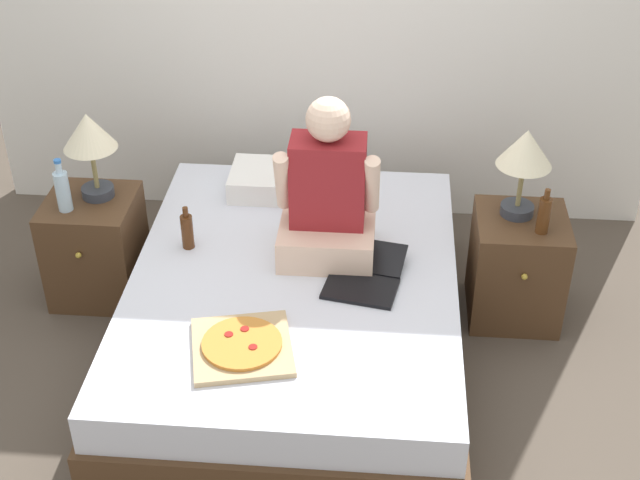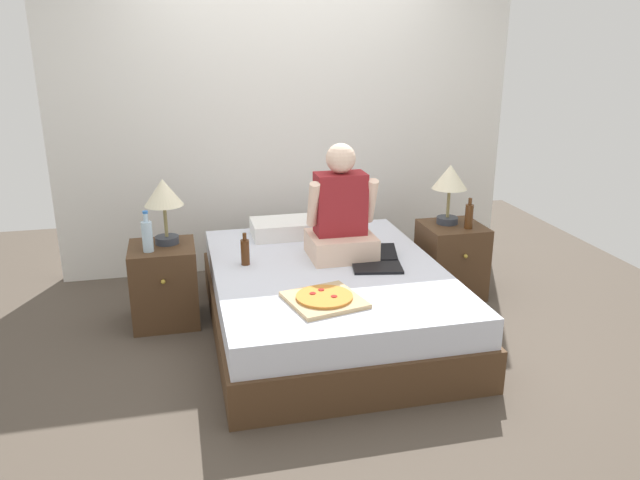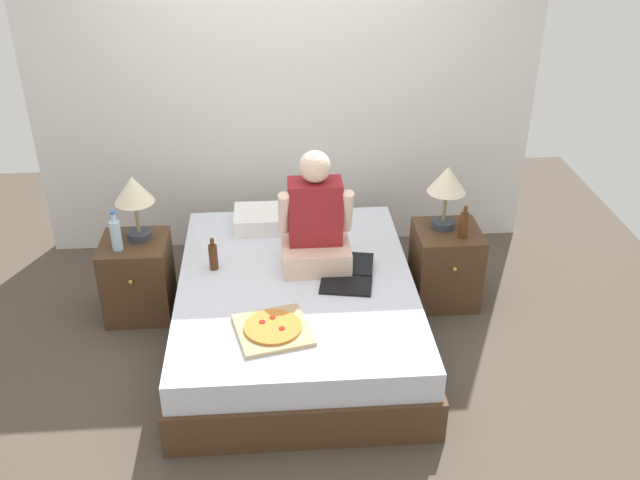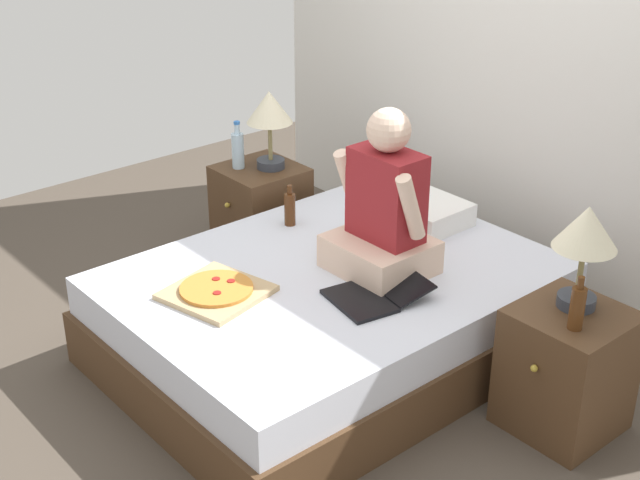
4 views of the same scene
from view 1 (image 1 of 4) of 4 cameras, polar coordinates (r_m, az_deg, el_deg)
name	(u,v)px [view 1 (image 1 of 4)]	position (r m, az deg, el deg)	size (l,w,h in m)	color
ground_plane	(296,349)	(4.35, -1.58, -7.00)	(5.77, 5.77, 0.00)	#4C4238
wall_back	(319,3)	(4.92, -0.07, 14.96)	(3.77, 0.12, 2.50)	silver
bed	(295,313)	(4.21, -1.63, -4.70)	(1.53, 2.02, 0.45)	#4C331E
nightstand_left	(96,247)	(4.70, -14.15, -0.43)	(0.44, 0.47, 0.56)	#4C331E
lamp_on_left_nightstand	(89,137)	(4.42, -14.55, 6.38)	(0.26, 0.26, 0.45)	#333842
water_bottle	(63,190)	(4.45, -16.15, 3.10)	(0.07, 0.07, 0.28)	silver
nightstand_right	(516,267)	(4.52, 12.46, -1.69)	(0.44, 0.47, 0.56)	#4C331E
lamp_on_right_nightstand	(525,154)	(4.24, 12.98, 5.37)	(0.26, 0.26, 0.45)	#333842
beer_bottle	(544,215)	(4.24, 14.14, 1.59)	(0.06, 0.06, 0.23)	#512D14
pillow	(281,181)	(4.66, -2.52, 3.81)	(0.52, 0.34, 0.12)	white
person_seated	(328,199)	(4.06, 0.49, 2.66)	(0.47, 0.40, 0.78)	beige
laptop	(364,278)	(4.01, 2.83, -2.43)	(0.39, 0.47, 0.07)	black
pizza_box	(242,346)	(3.66, -5.01, -6.77)	(0.48, 0.48, 0.05)	tan
beer_bottle_on_bed	(187,231)	(4.24, -8.50, 0.59)	(0.06, 0.06, 0.22)	#4C2811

